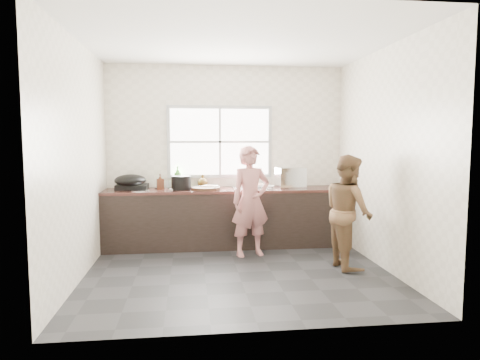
{
  "coord_description": "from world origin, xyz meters",
  "views": [
    {
      "loc": [
        -0.56,
        -4.97,
        1.59
      ],
      "look_at": [
        0.1,
        0.65,
        1.05
      ],
      "focal_mm": 32.0,
      "sensor_mm": 36.0,
      "label": 1
    }
  ],
  "objects": [
    {
      "name": "sink",
      "position": [
        0.35,
        1.29,
        0.86
      ],
      "size": [
        0.55,
        0.45,
        0.02
      ],
      "primitive_type": "cube",
      "color": "silver",
      "rests_on": "countertop"
    },
    {
      "name": "glass_jar",
      "position": [
        -0.89,
        1.52,
        0.91
      ],
      "size": [
        0.09,
        0.09,
        0.11
      ],
      "primitive_type": "cylinder",
      "rotation": [
        0.0,
        0.0,
        -0.22
      ],
      "color": "silver",
      "rests_on": "countertop"
    },
    {
      "name": "window_glazing",
      "position": [
        -0.1,
        1.57,
        1.55
      ],
      "size": [
        1.5,
        0.01,
        1.0
      ],
      "primitive_type": "cube",
      "color": "white",
      "rests_on": "window_frame"
    },
    {
      "name": "bowl_crabs",
      "position": [
        0.42,
        1.27,
        0.89
      ],
      "size": [
        0.21,
        0.21,
        0.06
      ],
      "primitive_type": "imported",
      "rotation": [
        0.0,
        0.0,
        -0.21
      ],
      "color": "silver",
      "rests_on": "countertop"
    },
    {
      "name": "cleaver",
      "position": [
        -0.4,
        1.33,
        0.9
      ],
      "size": [
        0.21,
        0.15,
        0.01
      ],
      "primitive_type": "cube",
      "rotation": [
        0.0,
        0.0,
        0.37
      ],
      "color": "silver",
      "rests_on": "cutting_board"
    },
    {
      "name": "pot_lid_right",
      "position": [
        -0.97,
        1.52,
        0.87
      ],
      "size": [
        0.26,
        0.26,
        0.01
      ],
      "primitive_type": "cylinder",
      "rotation": [
        0.0,
        0.0,
        0.03
      ],
      "color": "#B2B6BA",
      "rests_on": "countertop"
    },
    {
      "name": "window_frame",
      "position": [
        -0.1,
        1.59,
        1.55
      ],
      "size": [
        1.6,
        0.05,
        1.1
      ],
      "primitive_type": "cube",
      "color": "#9EA0A5",
      "rests_on": "wall_back"
    },
    {
      "name": "faucet",
      "position": [
        0.35,
        1.49,
        1.01
      ],
      "size": [
        0.02,
        0.02,
        0.3
      ],
      "primitive_type": "cylinder",
      "color": "silver",
      "rests_on": "countertop"
    },
    {
      "name": "bottle_brown_short",
      "position": [
        -0.37,
        1.52,
        0.95
      ],
      "size": [
        0.16,
        0.16,
        0.18
      ],
      "primitive_type": "imported",
      "rotation": [
        0.0,
        0.0,
        0.12
      ],
      "color": "#453011",
      "rests_on": "countertop"
    },
    {
      "name": "wall_front",
      "position": [
        0.0,
        -1.6,
        1.35
      ],
      "size": [
        3.6,
        0.01,
        2.7
      ],
      "primitive_type": "cube",
      "color": "silver",
      "rests_on": "ground"
    },
    {
      "name": "black_pot",
      "position": [
        -0.69,
        1.22,
        0.96
      ],
      "size": [
        0.35,
        0.35,
        0.2
      ],
      "primitive_type": "cylinder",
      "rotation": [
        0.0,
        0.0,
        -0.27
      ],
      "color": "black",
      "rests_on": "countertop"
    },
    {
      "name": "ceiling",
      "position": [
        0.0,
        0.0,
        2.71
      ],
      "size": [
        3.6,
        3.2,
        0.01
      ],
      "primitive_type": "cube",
      "color": "silver",
      "rests_on": "wall_back"
    },
    {
      "name": "bowl_held",
      "position": [
        0.61,
        1.25,
        0.89
      ],
      "size": [
        0.21,
        0.21,
        0.06
      ],
      "primitive_type": "imported",
      "rotation": [
        0.0,
        0.0,
        0.19
      ],
      "color": "silver",
      "rests_on": "countertop"
    },
    {
      "name": "burner",
      "position": [
        -1.41,
        1.48,
        0.89
      ],
      "size": [
        0.46,
        0.46,
        0.07
      ],
      "primitive_type": "cube",
      "rotation": [
        0.0,
        0.0,
        -0.02
      ],
      "color": "black",
      "rests_on": "countertop"
    },
    {
      "name": "wall_back",
      "position": [
        0.0,
        1.6,
        1.35
      ],
      "size": [
        3.6,
        0.01,
        2.7
      ],
      "primitive_type": "cube",
      "color": "silver",
      "rests_on": "ground"
    },
    {
      "name": "bowl_mince",
      "position": [
        -0.27,
        1.26,
        0.89
      ],
      "size": [
        0.29,
        0.29,
        0.06
      ],
      "primitive_type": "imported",
      "rotation": [
        0.0,
        0.0,
        -0.4
      ],
      "color": "white",
      "rests_on": "countertop"
    },
    {
      "name": "bottle_green",
      "position": [
        -0.74,
        1.48,
        1.03
      ],
      "size": [
        0.17,
        0.17,
        0.33
      ],
      "primitive_type": "imported",
      "rotation": [
        0.0,
        0.0,
        0.4
      ],
      "color": "green",
      "rests_on": "countertop"
    },
    {
      "name": "wok",
      "position": [
        -1.41,
        1.26,
        1.0
      ],
      "size": [
        0.56,
        0.56,
        0.17
      ],
      "primitive_type": "ellipsoid",
      "rotation": [
        0.0,
        0.0,
        0.29
      ],
      "color": "black",
      "rests_on": "burner"
    },
    {
      "name": "person_side",
      "position": [
        1.39,
        0.07,
        0.7
      ],
      "size": [
        0.57,
        0.72,
        1.41
      ],
      "primitive_type": "imported",
      "rotation": [
        0.0,
        0.0,
        1.63
      ],
      "color": "brown",
      "rests_on": "floor"
    },
    {
      "name": "floor",
      "position": [
        0.0,
        0.0,
        -0.01
      ],
      "size": [
        3.6,
        3.2,
        0.01
      ],
      "primitive_type": "cube",
      "color": "#242427",
      "rests_on": "ground"
    },
    {
      "name": "countertop",
      "position": [
        0.0,
        1.29,
        0.84
      ],
      "size": [
        3.6,
        0.64,
        0.04
      ],
      "primitive_type": "cube",
      "color": "#361B16",
      "rests_on": "cabinet"
    },
    {
      "name": "cabinet",
      "position": [
        0.0,
        1.29,
        0.41
      ],
      "size": [
        3.6,
        0.62,
        0.82
      ],
      "primitive_type": "cube",
      "color": "black",
      "rests_on": "floor"
    },
    {
      "name": "woman",
      "position": [
        0.26,
        0.74,
        0.7
      ],
      "size": [
        0.58,
        0.45,
        1.4
      ],
      "primitive_type": "imported",
      "rotation": [
        0.0,
        0.0,
        0.25
      ],
      "color": "tan",
      "rests_on": "floor"
    },
    {
      "name": "wall_right",
      "position": [
        1.8,
        0.0,
        1.35
      ],
      "size": [
        0.01,
        3.2,
        2.7
      ],
      "primitive_type": "cube",
      "color": "silver",
      "rests_on": "ground"
    },
    {
      "name": "bottle_brown_tall",
      "position": [
        -0.99,
        1.32,
        0.96
      ],
      "size": [
        0.11,
        0.11,
        0.21
      ],
      "primitive_type": "imported",
      "rotation": [
        0.0,
        0.0,
        0.18
      ],
      "color": "#492212",
      "rests_on": "countertop"
    },
    {
      "name": "plate_food",
      "position": [
        -0.74,
        1.25,
        0.87
      ],
      "size": [
        0.32,
        0.32,
        0.02
      ],
      "primitive_type": "cylinder",
      "rotation": [
        0.0,
        0.0,
        -0.39
      ],
      "color": "silver",
      "rests_on": "countertop"
    },
    {
      "name": "pot_lid_left",
      "position": [
        -1.25,
        1.11,
        0.87
      ],
      "size": [
        0.32,
        0.32,
        0.01
      ],
      "primitive_type": "cylinder",
      "rotation": [
        0.0,
        0.0,
        -0.29
      ],
      "color": "silver",
      "rests_on": "countertop"
    },
    {
      "name": "cutting_board",
      "position": [
        -0.33,
        1.18,
        0.88
      ],
      "size": [
        0.51,
        0.51,
        0.04
      ],
      "primitive_type": "cylinder",
      "rotation": [
        0.0,
        0.0,
        0.24
      ],
      "color": "black",
      "rests_on": "countertop"
    },
    {
      "name": "wall_left",
      "position": [
        -1.8,
        0.0,
        1.35
      ],
      "size": [
        0.01,
        3.2,
        2.7
      ],
      "primitive_type": "cube",
      "color": "beige",
      "rests_on": "ground"
    },
    {
      "name": "dish_rack",
      "position": [
        0.94,
        1.29,
        1.01
      ],
      "size": [
        0.44,
        0.34,
        0.31
      ],
      "primitive_type": "cube",
      "rotation": [
        0.0,
        0.0,
        0.14
      ],
      "color": "silver",
      "rests_on": "countertop"
    }
  ]
}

